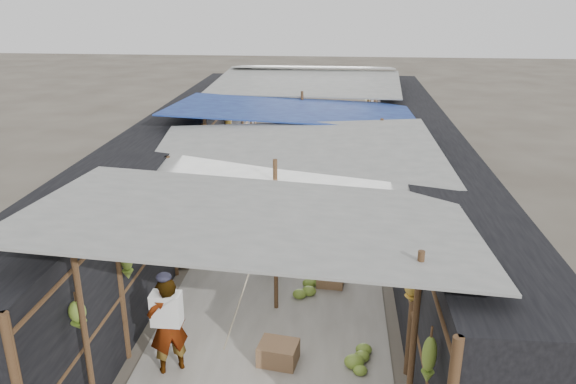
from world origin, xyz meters
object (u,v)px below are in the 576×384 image
(crate_near, at_px, (278,353))
(vendor_seated, at_px, (330,191))
(black_basin, at_px, (366,189))
(shopper_blue, at_px, (278,240))
(vendor_elderly, at_px, (168,326))

(crate_near, height_order, vendor_seated, vendor_seated)
(black_basin, distance_m, shopper_blue, 5.06)
(vendor_seated, bearing_deg, vendor_elderly, -10.71)
(black_basin, bearing_deg, vendor_seated, -122.15)
(crate_near, bearing_deg, vendor_seated, 93.44)
(black_basin, distance_m, vendor_elderly, 8.22)
(shopper_blue, height_order, vendor_seated, shopper_blue)
(vendor_elderly, height_order, vendor_seated, vendor_elderly)
(vendor_elderly, xyz_separation_m, vendor_seated, (2.07, 6.18, -0.22))
(vendor_elderly, bearing_deg, shopper_blue, -144.10)
(black_basin, xyz_separation_m, vendor_elderly, (-2.98, -7.63, 0.64))
(vendor_elderly, xyz_separation_m, shopper_blue, (1.18, 2.94, -0.02))
(crate_near, relative_size, shopper_blue, 0.38)
(vendor_elderly, distance_m, vendor_seated, 6.52)
(crate_near, relative_size, black_basin, 0.88)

